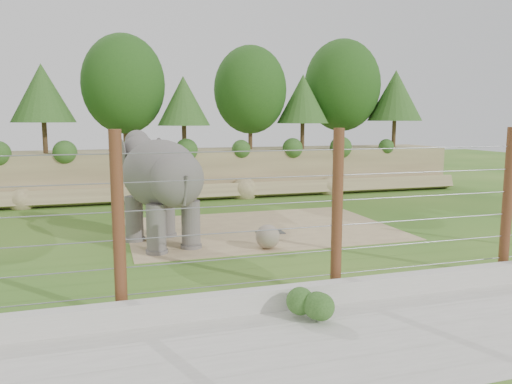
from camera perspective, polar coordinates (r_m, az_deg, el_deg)
name	(u,v)px	position (r m, az deg, el deg)	size (l,w,h in m)	color
ground	(274,249)	(16.46, 2.07, -6.48)	(90.00, 90.00, 0.00)	#2C621A
back_embankment	(210,124)	(28.31, -5.31, 7.78)	(30.00, 5.52, 8.77)	olive
dirt_patch	(261,228)	(19.37, 0.54, -4.19)	(10.00, 7.00, 0.02)	tan
drain_grate	(270,233)	(18.58, 1.66, -4.66)	(1.00, 0.60, 0.03)	#262628
elephant	(161,190)	(16.91, -10.82, 0.19)	(1.97, 4.59, 3.71)	#5C5753
stone_ball	(268,237)	(16.30, 1.35, -5.11)	(0.79, 0.79, 0.79)	gray
retaining_wall	(345,291)	(11.98, 10.14, -11.05)	(26.00, 0.35, 0.50)	#B7B3AA
walkway	(392,336)	(10.47, 15.31, -15.59)	(26.00, 4.00, 0.01)	#B7B3AA
barrier_fence	(337,213)	(11.97, 9.25, -2.37)	(20.26, 0.26, 4.00)	#5A2A19
walkway_shrub	(308,306)	(10.76, 5.98, -12.80)	(0.63, 0.63, 0.63)	#2B521C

